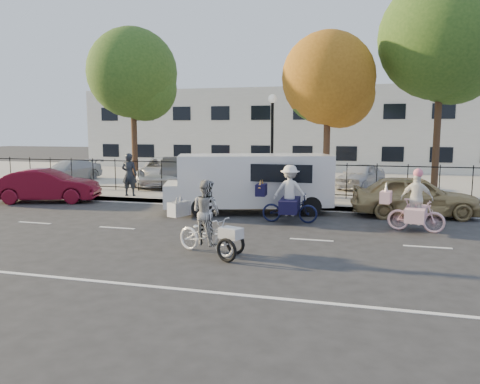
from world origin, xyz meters
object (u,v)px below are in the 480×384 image
(bull_bike, at_px, (289,200))
(lot_car_b, at_px, (164,171))
(lamppost, at_px, (272,127))
(lot_car_d, at_px, (361,176))
(unicorn_bike, at_px, (415,208))
(pedestrian, at_px, (129,175))
(gold_sedan, at_px, (414,196))
(red_sedan, at_px, (47,186))
(lot_car_a, at_px, (69,170))
(zebra_trike, at_px, (207,225))
(lot_car_c, at_px, (178,171))
(white_van, at_px, (251,181))

(bull_bike, height_order, lot_car_b, bull_bike)
(lamppost, bearing_deg, lot_car_d, 48.87)
(lamppost, distance_m, lot_car_b, 7.20)
(unicorn_bike, xyz_separation_m, pedestrian, (-11.40, 3.67, 0.38))
(lot_car_b, bearing_deg, gold_sedan, -43.12)
(unicorn_bike, xyz_separation_m, red_sedan, (-14.34, 2.01, -0.01))
(gold_sedan, height_order, lot_car_d, gold_sedan)
(lot_car_a, xyz_separation_m, lot_car_b, (6.14, -0.59, 0.15))
(zebra_trike, distance_m, unicorn_bike, 6.52)
(lot_car_c, bearing_deg, lot_car_a, 155.67)
(lot_car_c, distance_m, lot_car_d, 9.21)
(pedestrian, relative_size, lot_car_a, 0.47)
(lot_car_a, distance_m, lot_car_b, 6.17)
(red_sedan, xyz_separation_m, gold_sedan, (14.55, 0.59, 0.03))
(white_van, bearing_deg, lot_car_d, 43.36)
(pedestrian, height_order, lot_car_b, pedestrian)
(white_van, xyz_separation_m, lot_car_a, (-12.24, 6.37, -0.44))
(lamppost, height_order, gold_sedan, lamppost)
(red_sedan, xyz_separation_m, lot_car_d, (12.62, 7.03, 0.08))
(gold_sedan, bearing_deg, zebra_trike, 133.12)
(red_sedan, relative_size, gold_sedan, 0.98)
(bull_bike, xyz_separation_m, pedestrian, (-7.55, 3.29, 0.33))
(zebra_trike, height_order, lot_car_a, zebra_trike)
(red_sedan, bearing_deg, lot_car_d, -79.45)
(red_sedan, bearing_deg, lamppost, -90.77)
(lamppost, height_order, lot_car_c, lamppost)
(bull_bike, bearing_deg, lot_car_c, 40.35)
(lot_car_b, bearing_deg, pedestrian, -107.06)
(zebra_trike, xyz_separation_m, gold_sedan, (5.36, 6.58, 0.02))
(lamppost, distance_m, red_sedan, 9.77)
(unicorn_bike, height_order, red_sedan, unicorn_bike)
(white_van, bearing_deg, lot_car_b, 117.74)
(pedestrian, bearing_deg, lamppost, -176.05)
(unicorn_bike, distance_m, red_sedan, 14.48)
(zebra_trike, distance_m, lot_car_b, 13.31)
(lamppost, relative_size, pedestrian, 2.32)
(lot_car_a, relative_size, lot_car_d, 1.10)
(zebra_trike, xyz_separation_m, red_sedan, (-9.18, 5.99, -0.01))
(zebra_trike, distance_m, gold_sedan, 8.48)
(unicorn_bike, relative_size, gold_sedan, 0.45)
(red_sedan, height_order, lot_car_d, lot_car_d)
(lamppost, height_order, white_van, lamppost)
(red_sedan, distance_m, lot_car_a, 7.12)
(white_van, bearing_deg, bull_bike, -61.63)
(unicorn_bike, relative_size, red_sedan, 0.46)
(red_sedan, xyz_separation_m, lot_car_a, (-3.38, 6.26, 0.04))
(zebra_trike, bearing_deg, lot_car_c, 47.45)
(pedestrian, bearing_deg, gold_sedan, 167.23)
(lot_car_d, bearing_deg, red_sedan, -130.08)
(pedestrian, bearing_deg, lot_car_c, -105.28)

